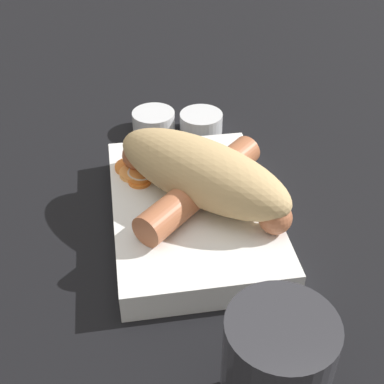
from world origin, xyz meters
TOP-DOWN VIEW (x-y plane):
  - ground_plane at (0.00, 0.00)m, footprint 3.00×3.00m
  - food_tray at (0.00, 0.00)m, footprint 0.23×0.15m
  - bread_roll at (-0.01, 0.01)m, footprint 0.19×0.18m
  - sausage at (-0.00, 0.01)m, footprint 0.15×0.15m
  - pickled_veggies at (-0.06, -0.04)m, footprint 0.07×0.08m
  - condiment_cup_near at (-0.17, 0.04)m, footprint 0.05×0.05m
  - condiment_cup_far at (-0.18, -0.02)m, footprint 0.05×0.05m
  - drink_glass at (0.21, 0.02)m, footprint 0.07×0.07m

SIDE VIEW (x-z plane):
  - ground_plane at x=0.00m, z-range 0.00..0.00m
  - condiment_cup_near at x=-0.17m, z-range 0.00..0.02m
  - condiment_cup_far at x=-0.18m, z-range 0.00..0.02m
  - food_tray at x=0.00m, z-range 0.00..0.03m
  - pickled_veggies at x=-0.06m, z-range 0.03..0.03m
  - sausage at x=0.00m, z-range 0.03..0.06m
  - drink_glass at x=0.21m, z-range 0.00..0.10m
  - bread_roll at x=-0.01m, z-range 0.03..0.09m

